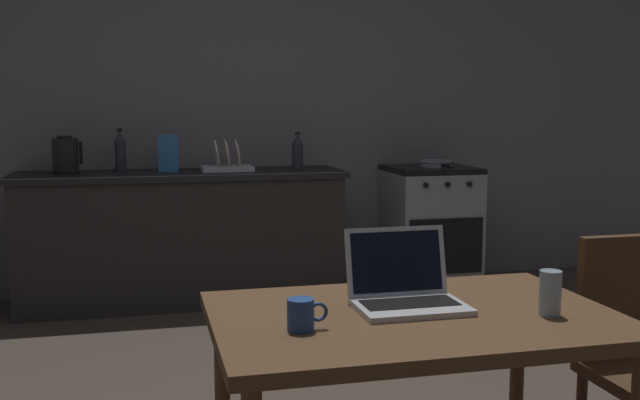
{
  "coord_description": "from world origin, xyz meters",
  "views": [
    {
      "loc": [
        -0.78,
        -2.74,
        1.31
      ],
      "look_at": [
        0.11,
        0.87,
        0.84
      ],
      "focal_mm": 41.18,
      "sensor_mm": 36.0,
      "label": 1
    }
  ],
  "objects_px": {
    "bottle": "(298,152)",
    "drinking_glass": "(550,293)",
    "dining_table": "(413,338)",
    "dish_rack": "(227,164)",
    "coffee_mug": "(302,314)",
    "cereal_box": "(168,153)",
    "frying_pan": "(436,163)",
    "bottle_b": "(120,151)",
    "electric_kettle": "(66,156)",
    "laptop": "(406,291)",
    "stove_oven": "(430,227)"
  },
  "relations": [
    {
      "from": "dining_table",
      "to": "laptop",
      "type": "bearing_deg",
      "value": 88.72
    },
    {
      "from": "electric_kettle",
      "to": "bottle_b",
      "type": "height_order",
      "value": "bottle_b"
    },
    {
      "from": "frying_pan",
      "to": "cereal_box",
      "type": "distance_m",
      "value": 1.89
    },
    {
      "from": "frying_pan",
      "to": "laptop",
      "type": "bearing_deg",
      "value": -114.26
    },
    {
      "from": "dining_table",
      "to": "drinking_glass",
      "type": "distance_m",
      "value": 0.41
    },
    {
      "from": "dining_table",
      "to": "laptop",
      "type": "distance_m",
      "value": 0.14
    },
    {
      "from": "bottle",
      "to": "electric_kettle",
      "type": "bearing_deg",
      "value": 178.1
    },
    {
      "from": "cereal_box",
      "to": "bottle_b",
      "type": "distance_m",
      "value": 0.31
    },
    {
      "from": "electric_kettle",
      "to": "frying_pan",
      "type": "bearing_deg",
      "value": -0.64
    },
    {
      "from": "stove_oven",
      "to": "dish_rack",
      "type": "height_order",
      "value": "dish_rack"
    },
    {
      "from": "coffee_mug",
      "to": "drinking_glass",
      "type": "xyz_separation_m",
      "value": [
        0.72,
        -0.03,
        0.02
      ]
    },
    {
      "from": "bottle",
      "to": "drinking_glass",
      "type": "distance_m",
      "value": 3.07
    },
    {
      "from": "stove_oven",
      "to": "bottle_b",
      "type": "bearing_deg",
      "value": 177.81
    },
    {
      "from": "dining_table",
      "to": "drinking_glass",
      "type": "height_order",
      "value": "drinking_glass"
    },
    {
      "from": "stove_oven",
      "to": "coffee_mug",
      "type": "height_order",
      "value": "stove_oven"
    },
    {
      "from": "cereal_box",
      "to": "bottle_b",
      "type": "bearing_deg",
      "value": 168.94
    },
    {
      "from": "frying_pan",
      "to": "drinking_glass",
      "type": "distance_m",
      "value": 3.23
    },
    {
      "from": "dining_table",
      "to": "electric_kettle",
      "type": "xyz_separation_m",
      "value": [
        -1.22,
        2.99,
        0.36
      ]
    },
    {
      "from": "coffee_mug",
      "to": "electric_kettle",
      "type": "bearing_deg",
      "value": 105.78
    },
    {
      "from": "laptop",
      "to": "frying_pan",
      "type": "distance_m",
      "value": 3.18
    },
    {
      "from": "bottle_b",
      "to": "dish_rack",
      "type": "bearing_deg",
      "value": -6.59
    },
    {
      "from": "bottle",
      "to": "coffee_mug",
      "type": "height_order",
      "value": "bottle"
    },
    {
      "from": "laptop",
      "to": "cereal_box",
      "type": "bearing_deg",
      "value": 115.0
    },
    {
      "from": "stove_oven",
      "to": "frying_pan",
      "type": "distance_m",
      "value": 0.47
    },
    {
      "from": "stove_oven",
      "to": "coffee_mug",
      "type": "relative_size",
      "value": 7.9
    },
    {
      "from": "stove_oven",
      "to": "dish_rack",
      "type": "distance_m",
      "value": 1.55
    },
    {
      "from": "laptop",
      "to": "drinking_glass",
      "type": "bearing_deg",
      "value": -13.06
    },
    {
      "from": "electric_kettle",
      "to": "bottle_b",
      "type": "bearing_deg",
      "value": 13.36
    },
    {
      "from": "coffee_mug",
      "to": "bottle_b",
      "type": "xyz_separation_m",
      "value": [
        -0.53,
        3.16,
        0.26
      ]
    },
    {
      "from": "electric_kettle",
      "to": "dish_rack",
      "type": "height_order",
      "value": "electric_kettle"
    },
    {
      "from": "stove_oven",
      "to": "bottle_b",
      "type": "xyz_separation_m",
      "value": [
        -2.16,
        0.08,
        0.58
      ]
    },
    {
      "from": "drinking_glass",
      "to": "bottle_b",
      "type": "bearing_deg",
      "value": 111.44
    },
    {
      "from": "dining_table",
      "to": "frying_pan",
      "type": "height_order",
      "value": "frying_pan"
    },
    {
      "from": "electric_kettle",
      "to": "cereal_box",
      "type": "distance_m",
      "value": 0.64
    },
    {
      "from": "bottle_b",
      "to": "dining_table",
      "type": "bearing_deg",
      "value": -73.91
    },
    {
      "from": "laptop",
      "to": "cereal_box",
      "type": "distance_m",
      "value": 3.01
    },
    {
      "from": "frying_pan",
      "to": "cereal_box",
      "type": "xyz_separation_m",
      "value": [
        -1.89,
        0.05,
        0.1
      ]
    },
    {
      "from": "cereal_box",
      "to": "bottle",
      "type": "bearing_deg",
      "value": -4.64
    },
    {
      "from": "frying_pan",
      "to": "dish_rack",
      "type": "xyz_separation_m",
      "value": [
        -1.5,
        0.03,
        0.02
      ]
    },
    {
      "from": "coffee_mug",
      "to": "cereal_box",
      "type": "bearing_deg",
      "value": 94.2
    },
    {
      "from": "coffee_mug",
      "to": "cereal_box",
      "type": "height_order",
      "value": "cereal_box"
    },
    {
      "from": "electric_kettle",
      "to": "drinking_glass",
      "type": "relative_size",
      "value": 1.89
    },
    {
      "from": "frying_pan",
      "to": "coffee_mug",
      "type": "height_order",
      "value": "frying_pan"
    },
    {
      "from": "stove_oven",
      "to": "electric_kettle",
      "type": "height_order",
      "value": "electric_kettle"
    },
    {
      "from": "dining_table",
      "to": "dish_rack",
      "type": "relative_size",
      "value": 3.43
    },
    {
      "from": "drinking_glass",
      "to": "bottle_b",
      "type": "distance_m",
      "value": 3.44
    },
    {
      "from": "dining_table",
      "to": "electric_kettle",
      "type": "distance_m",
      "value": 3.25
    },
    {
      "from": "frying_pan",
      "to": "bottle_b",
      "type": "distance_m",
      "value": 2.2
    },
    {
      "from": "drinking_glass",
      "to": "dish_rack",
      "type": "bearing_deg",
      "value": 100.21
    },
    {
      "from": "drinking_glass",
      "to": "bottle_b",
      "type": "xyz_separation_m",
      "value": [
        -1.25,
        3.19,
        0.24
      ]
    }
  ]
}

